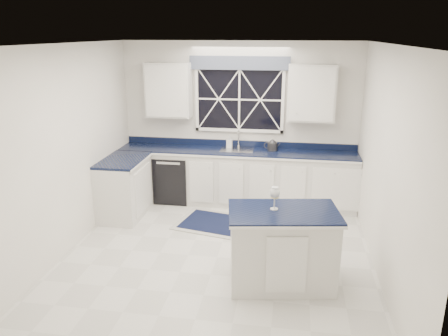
% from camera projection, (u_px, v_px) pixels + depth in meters
% --- Properties ---
extents(ground, '(4.50, 4.50, 0.00)m').
position_uv_depth(ground, '(217.00, 257.00, 5.74)').
color(ground, silver).
rests_on(ground, ground).
extents(back_wall, '(4.00, 0.10, 2.70)m').
position_uv_depth(back_wall, '(239.00, 123.00, 7.45)').
color(back_wall, white).
rests_on(back_wall, ground).
extents(base_cabinets, '(3.99, 1.60, 0.90)m').
position_uv_depth(base_cabinets, '(216.00, 180.00, 7.33)').
color(base_cabinets, silver).
rests_on(base_cabinets, ground).
extents(countertop, '(3.98, 0.64, 0.04)m').
position_uv_depth(countertop, '(237.00, 151.00, 7.30)').
color(countertop, black).
rests_on(countertop, base_cabinets).
extents(dishwasher, '(0.60, 0.58, 0.82)m').
position_uv_depth(dishwasher, '(174.00, 177.00, 7.62)').
color(dishwasher, black).
rests_on(dishwasher, ground).
extents(window, '(1.65, 0.09, 1.26)m').
position_uv_depth(window, '(239.00, 95.00, 7.27)').
color(window, black).
rests_on(window, ground).
extents(upper_cabinets, '(3.10, 0.34, 0.90)m').
position_uv_depth(upper_cabinets, '(238.00, 91.00, 7.13)').
color(upper_cabinets, silver).
rests_on(upper_cabinets, ground).
extents(faucet, '(0.05, 0.20, 0.30)m').
position_uv_depth(faucet, '(238.00, 138.00, 7.43)').
color(faucet, '#B1B1B3').
rests_on(faucet, countertop).
extents(island, '(1.33, 0.93, 0.92)m').
position_uv_depth(island, '(282.00, 248.00, 5.02)').
color(island, silver).
rests_on(island, ground).
extents(rug, '(1.61, 1.17, 0.02)m').
position_uv_depth(rug, '(225.00, 225.00, 6.68)').
color(rug, '#A2A29D').
rests_on(rug, ground).
extents(kettle, '(0.27, 0.17, 0.19)m').
position_uv_depth(kettle, '(272.00, 145.00, 7.28)').
color(kettle, '#2D2D30').
rests_on(kettle, countertop).
extents(wine_glass, '(0.11, 0.11, 0.27)m').
position_uv_depth(wine_glass, '(275.00, 194.00, 4.87)').
color(wine_glass, silver).
rests_on(wine_glass, island).
extents(soap_bottle, '(0.10, 0.10, 0.21)m').
position_uv_depth(soap_bottle, '(229.00, 142.00, 7.44)').
color(soap_bottle, silver).
rests_on(soap_bottle, countertop).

